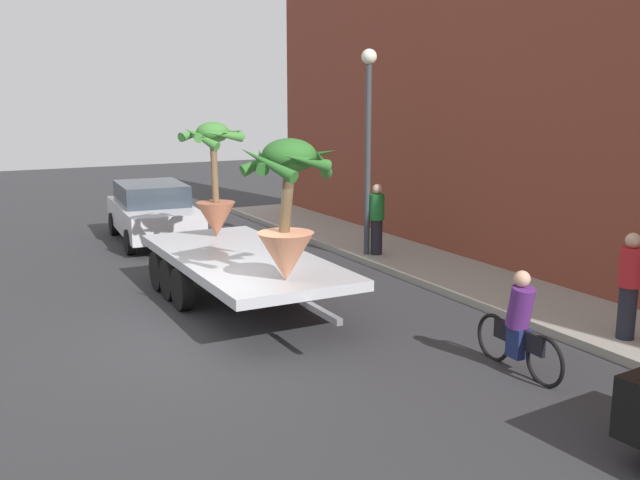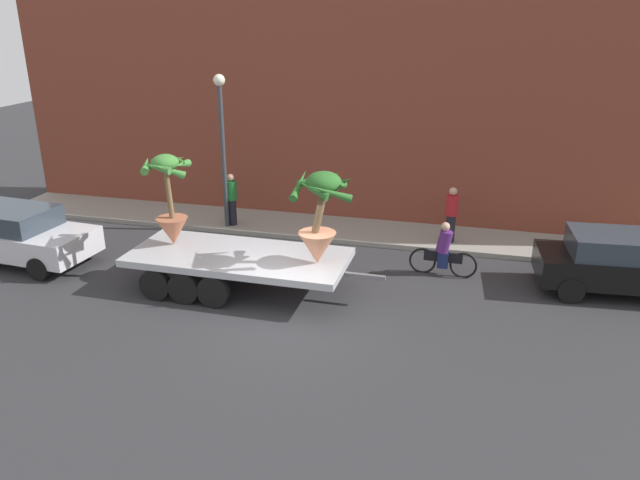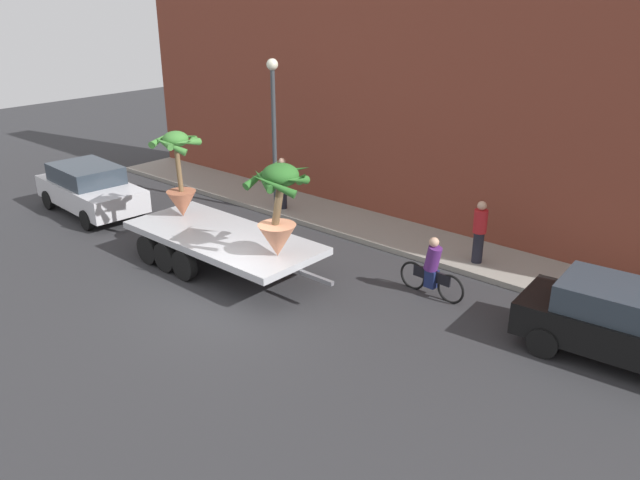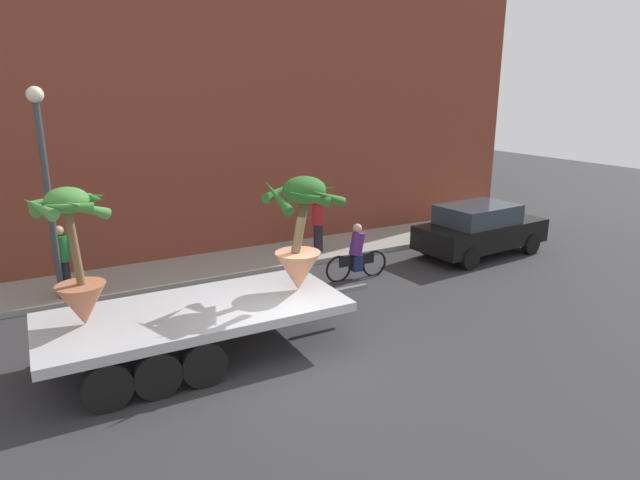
{
  "view_description": "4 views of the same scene",
  "coord_description": "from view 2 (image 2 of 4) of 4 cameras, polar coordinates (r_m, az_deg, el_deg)",
  "views": [
    {
      "loc": [
        10.59,
        -3.72,
        3.97
      ],
      "look_at": [
        -0.25,
        2.14,
        1.44
      ],
      "focal_mm": 40.09,
      "sensor_mm": 36.0,
      "label": 1
    },
    {
      "loc": [
        3.97,
        -12.27,
        6.86
      ],
      "look_at": [
        0.32,
        1.75,
        1.36
      ],
      "focal_mm": 34.53,
      "sensor_mm": 36.0,
      "label": 2
    },
    {
      "loc": [
        10.33,
        -8.83,
        7.03
      ],
      "look_at": [
        1.04,
        1.98,
        1.3
      ],
      "focal_mm": 35.62,
      "sensor_mm": 36.0,
      "label": 3
    },
    {
      "loc": [
        -4.27,
        -8.19,
        4.95
      ],
      "look_at": [
        1.06,
        1.4,
        1.88
      ],
      "focal_mm": 30.73,
      "sensor_mm": 36.0,
      "label": 4
    }
  ],
  "objects": [
    {
      "name": "pedestrian_far_left",
      "position": [
        20.18,
        -8.19,
        3.84
      ],
      "size": [
        0.36,
        0.36,
        1.71
      ],
      "color": "black",
      "rests_on": "sidewalk"
    },
    {
      "name": "flatbed_trailer",
      "position": [
        15.95,
        -8.36,
        -1.9
      ],
      "size": [
        6.58,
        2.48,
        0.98
      ],
      "color": "#B7BABF",
      "rests_on": "ground"
    },
    {
      "name": "trailing_car",
      "position": [
        19.44,
        -26.24,
        0.51
      ],
      "size": [
        4.43,
        2.24,
        1.58
      ],
      "color": "silver",
      "rests_on": "ground"
    },
    {
      "name": "cyclist",
      "position": [
        16.92,
        11.38,
        -1.09
      ],
      "size": [
        1.84,
        0.36,
        1.54
      ],
      "color": "black",
      "rests_on": "ground"
    },
    {
      "name": "ground_plane",
      "position": [
        14.61,
        -2.98,
        -7.24
      ],
      "size": [
        60.0,
        60.0,
        0.0
      ],
      "primitive_type": "plane",
      "color": "#2D2D30"
    },
    {
      "name": "building_facade",
      "position": [
        20.63,
        3.45,
        13.3
      ],
      "size": [
        24.0,
        1.2,
        8.36
      ],
      "primitive_type": "cube",
      "color": "brown",
      "rests_on": "ground"
    },
    {
      "name": "potted_palm_middle",
      "position": [
        16.33,
        -13.77,
        3.62
      ],
      "size": [
        1.4,
        1.37,
        2.42
      ],
      "color": "#B26647",
      "rests_on": "flatbed_trailer"
    },
    {
      "name": "potted_palm_rear",
      "position": [
        14.64,
        0.01,
        2.12
      ],
      "size": [
        1.55,
        1.64,
        2.31
      ],
      "color": "tan",
      "rests_on": "flatbed_trailer"
    },
    {
      "name": "street_lamp",
      "position": [
        19.52,
        -9.07,
        9.84
      ],
      "size": [
        0.36,
        0.36,
        4.83
      ],
      "color": "#383D42",
      "rests_on": "sidewalk"
    },
    {
      "name": "parked_car",
      "position": [
        17.26,
        26.16,
        -1.9
      ],
      "size": [
        4.28,
        2.08,
        1.58
      ],
      "color": "black",
      "rests_on": "ground"
    },
    {
      "name": "pedestrian_near_gate",
      "position": [
        18.89,
        12.09,
        2.39
      ],
      "size": [
        0.36,
        0.36,
        1.71
      ],
      "color": "black",
      "rests_on": "sidewalk"
    },
    {
      "name": "sidewalk",
      "position": [
        19.98,
        2.24,
        0.94
      ],
      "size": [
        24.0,
        2.2,
        0.15
      ],
      "primitive_type": "cube",
      "color": "gray",
      "rests_on": "ground"
    }
  ]
}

